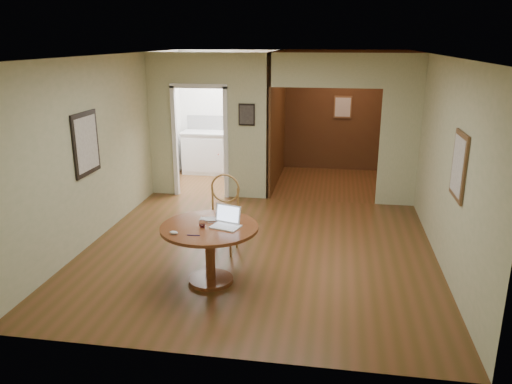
% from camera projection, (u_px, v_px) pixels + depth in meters
% --- Properties ---
extents(floor, '(5.00, 5.00, 0.00)m').
position_uv_depth(floor, '(258.00, 252.00, 7.15)').
color(floor, '#4F3516').
rests_on(floor, ground).
extents(room_shell, '(5.20, 7.50, 5.00)m').
position_uv_depth(room_shell, '(259.00, 126.00, 9.77)').
color(room_shell, white).
rests_on(room_shell, ground).
extents(dining_table, '(1.20, 1.20, 0.75)m').
position_uv_depth(dining_table, '(210.00, 241.00, 6.12)').
color(dining_table, brown).
rests_on(dining_table, ground).
extents(chair, '(0.50, 0.50, 1.10)m').
position_uv_depth(chair, '(223.00, 209.00, 7.08)').
color(chair, olive).
rests_on(chair, ground).
extents(open_laptop, '(0.39, 0.38, 0.24)m').
position_uv_depth(open_laptop, '(227.00, 221.00, 6.06)').
color(open_laptop, white).
rests_on(open_laptop, dining_table).
extents(closed_laptop, '(0.35, 0.25, 0.03)m').
position_uv_depth(closed_laptop, '(213.00, 221.00, 6.20)').
color(closed_laptop, '#A5A6AA').
rests_on(closed_laptop, dining_table).
extents(mouse, '(0.11, 0.07, 0.04)m').
position_uv_depth(mouse, '(174.00, 233.00, 5.80)').
color(mouse, white).
rests_on(mouse, dining_table).
extents(wine_glass, '(0.09, 0.09, 0.10)m').
position_uv_depth(wine_glass, '(202.00, 223.00, 6.01)').
color(wine_glass, white).
rests_on(wine_glass, dining_table).
extents(pen, '(0.15, 0.02, 0.01)m').
position_uv_depth(pen, '(193.00, 235.00, 5.77)').
color(pen, '#0C0D55').
rests_on(pen, dining_table).
extents(kitchen_cabinet, '(2.06, 0.60, 0.94)m').
position_uv_depth(kitchen_cabinet, '(228.00, 153.00, 11.18)').
color(kitchen_cabinet, white).
rests_on(kitchen_cabinet, ground).
extents(grocery_bag, '(0.32, 0.29, 0.26)m').
position_uv_depth(grocery_bag, '(255.00, 127.00, 10.91)').
color(grocery_bag, beige).
rests_on(grocery_bag, kitchen_cabinet).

